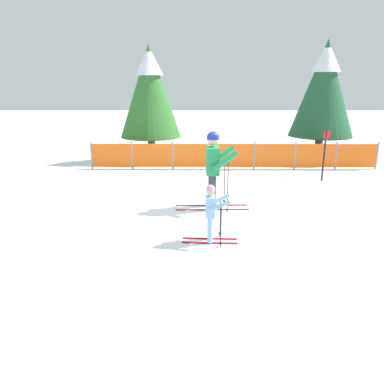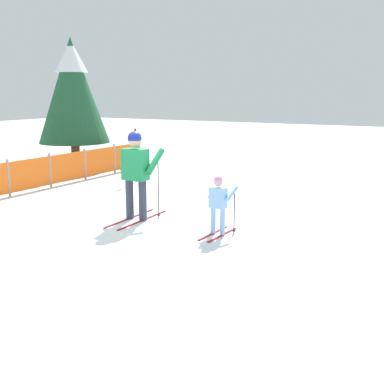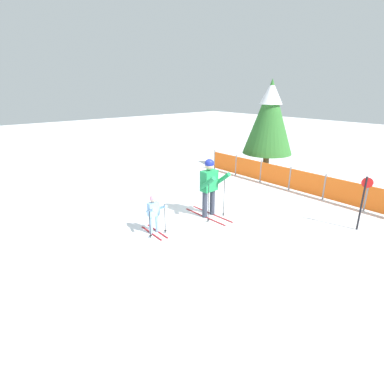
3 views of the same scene
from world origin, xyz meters
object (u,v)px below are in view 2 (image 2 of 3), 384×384
Objects in this scene: skier_adult at (136,167)px; skier_child at (219,200)px; safety_fence at (30,174)px; conifer_far at (72,89)px; trail_marker at (136,149)px.

skier_adult is 1.65× the size of skier_child.
conifer_far reaches higher than safety_fence.
trail_marker is (2.42, -1.54, 0.47)m from safety_fence.
trail_marker is (3.45, 4.31, 0.31)m from skier_child.
skier_adult is 0.42× the size of conifer_far.
conifer_far is at bearing 24.67° from safety_fence.
conifer_far is at bearing 74.53° from trail_marker.
trail_marker is at bearing -105.47° from conifer_far.
trail_marker reaches higher than skier_child.
skier_adult is 0.19× the size of safety_fence.
trail_marker is at bearing 35.19° from skier_adult.
trail_marker is (3.31, 2.44, -0.12)m from skier_adult.
skier_adult is at bearing -143.69° from trail_marker.
skier_adult reaches higher than trail_marker.
skier_child is 0.71× the size of trail_marker.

